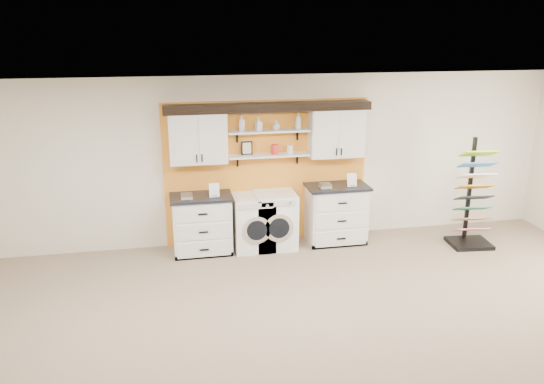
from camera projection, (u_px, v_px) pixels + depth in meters
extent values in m
plane|color=gray|center=(339.00, 382.00, 5.49)|extent=(10.00, 10.00, 0.00)
plane|color=white|center=(350.00, 112.00, 4.66)|extent=(10.00, 10.00, 0.00)
plane|color=silver|center=(266.00, 160.00, 8.82)|extent=(10.00, 0.00, 10.00)
cube|color=orange|center=(267.00, 172.00, 8.85)|extent=(3.40, 0.07, 2.40)
cube|color=white|center=(198.00, 137.00, 8.28)|extent=(0.90, 0.34, 0.84)
cube|color=white|center=(184.00, 140.00, 8.08)|extent=(0.42, 0.01, 0.78)
cube|color=white|center=(213.00, 138.00, 8.16)|extent=(0.42, 0.01, 0.78)
cube|color=white|center=(336.00, 131.00, 8.70)|extent=(0.90, 0.34, 0.84)
cube|color=white|center=(326.00, 134.00, 8.50)|extent=(0.42, 0.01, 0.78)
cube|color=white|center=(352.00, 133.00, 8.58)|extent=(0.42, 0.01, 0.78)
cube|color=white|center=(269.00, 155.00, 8.60)|extent=(1.32, 0.28, 0.03)
cube|color=white|center=(269.00, 131.00, 8.48)|extent=(1.32, 0.28, 0.03)
cube|color=black|center=(268.00, 106.00, 8.38)|extent=(3.30, 0.40, 0.10)
cube|color=black|center=(271.00, 111.00, 8.22)|extent=(3.30, 0.04, 0.04)
cube|color=black|center=(247.00, 148.00, 8.54)|extent=(0.18, 0.02, 0.22)
cube|color=beige|center=(247.00, 148.00, 8.53)|extent=(0.14, 0.01, 0.18)
cylinder|color=red|center=(275.00, 149.00, 8.59)|extent=(0.11, 0.11, 0.16)
cylinder|color=silver|center=(290.00, 149.00, 8.64)|extent=(0.10, 0.10, 0.14)
cube|color=white|center=(202.00, 225.00, 8.56)|extent=(0.92, 0.60, 0.92)
cube|color=black|center=(204.00, 256.00, 8.43)|extent=(0.92, 0.06, 0.07)
cube|color=black|center=(201.00, 197.00, 8.42)|extent=(0.99, 0.66, 0.04)
cube|color=white|center=(203.00, 214.00, 8.19)|extent=(0.84, 0.02, 0.26)
cube|color=white|center=(203.00, 232.00, 8.28)|extent=(0.84, 0.02, 0.26)
cube|color=white|center=(204.00, 249.00, 8.36)|extent=(0.84, 0.02, 0.26)
cube|color=white|center=(336.00, 215.00, 8.98)|extent=(0.96, 0.60, 0.96)
cube|color=black|center=(340.00, 245.00, 8.86)|extent=(0.96, 0.06, 0.07)
cube|color=black|center=(337.00, 186.00, 8.83)|extent=(1.03, 0.66, 0.04)
cube|color=white|center=(342.00, 203.00, 8.60)|extent=(0.88, 0.02, 0.27)
cube|color=white|center=(342.00, 221.00, 8.69)|extent=(0.88, 0.02, 0.27)
cube|color=white|center=(341.00, 238.00, 8.78)|extent=(0.88, 0.02, 0.27)
cube|color=white|center=(253.00, 222.00, 8.72)|extent=(0.65, 0.66, 0.91)
cube|color=silver|center=(256.00, 206.00, 8.29)|extent=(0.55, 0.02, 0.10)
cylinder|color=silver|center=(257.00, 230.00, 8.41)|extent=(0.46, 0.05, 0.46)
cylinder|color=black|center=(257.00, 231.00, 8.39)|extent=(0.32, 0.03, 0.32)
cube|color=white|center=(275.00, 220.00, 8.78)|extent=(0.67, 0.66, 0.93)
cube|color=silver|center=(279.00, 203.00, 8.35)|extent=(0.57, 0.02, 0.10)
cylinder|color=silver|center=(279.00, 228.00, 8.48)|extent=(0.47, 0.05, 0.47)
cylinder|color=black|center=(279.00, 228.00, 8.45)|extent=(0.33, 0.03, 0.33)
cube|color=black|center=(469.00, 243.00, 8.94)|extent=(0.71, 0.61, 0.07)
cube|color=black|center=(470.00, 189.00, 8.86)|extent=(0.06, 0.06, 1.76)
cube|color=#EA6887|center=(470.00, 229.00, 8.89)|extent=(0.58, 0.36, 0.16)
cube|color=olive|center=(471.00, 219.00, 8.83)|extent=(0.58, 0.36, 0.16)
cube|color=#217C4D|center=(472.00, 208.00, 8.78)|extent=(0.58, 0.36, 0.16)
cube|color=black|center=(474.00, 198.00, 8.72)|extent=(0.58, 0.36, 0.16)
cube|color=orange|center=(475.00, 187.00, 8.67)|extent=(0.58, 0.36, 0.16)
cube|color=white|center=(476.00, 176.00, 8.61)|extent=(0.58, 0.36, 0.16)
cube|color=#367CC0|center=(478.00, 165.00, 8.56)|extent=(0.58, 0.36, 0.16)
cube|color=#BAF619|center=(479.00, 153.00, 8.50)|extent=(0.58, 0.36, 0.16)
imported|color=silver|center=(242.00, 123.00, 8.35)|extent=(0.13, 0.13, 0.26)
imported|color=silver|center=(259.00, 124.00, 8.41)|extent=(0.12, 0.12, 0.21)
imported|color=silver|center=(276.00, 125.00, 8.47)|extent=(0.15, 0.15, 0.15)
imported|color=silver|center=(298.00, 121.00, 8.52)|extent=(0.12, 0.13, 0.27)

